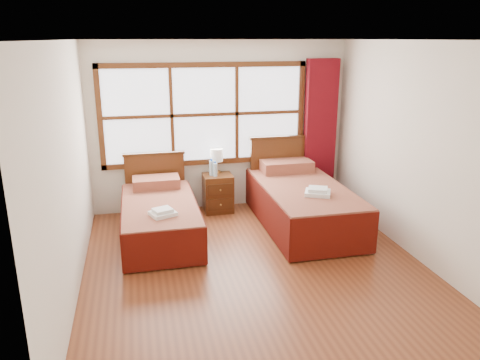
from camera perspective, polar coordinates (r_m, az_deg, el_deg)
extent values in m
plane|color=brown|center=(5.65, 1.98, -10.67)|extent=(4.50, 4.50, 0.00)
plane|color=white|center=(5.01, 2.29, 16.70)|extent=(4.50, 4.50, 0.00)
plane|color=silver|center=(7.33, -2.40, 6.54)|extent=(4.00, 0.00, 4.00)
plane|color=silver|center=(5.07, -20.31, 0.77)|extent=(0.00, 4.50, 4.50)
plane|color=silver|center=(6.00, 20.94, 3.10)|extent=(0.00, 4.50, 4.50)
cube|color=white|center=(7.23, -4.35, 7.97)|extent=(3.00, 0.02, 1.40)
cube|color=#4E2811|center=(7.36, -4.20, 2.25)|extent=(3.16, 0.06, 0.08)
cube|color=#4E2811|center=(7.13, -4.46, 13.83)|extent=(3.16, 0.06, 0.08)
cube|color=#4E2811|center=(7.15, -16.72, 7.21)|extent=(0.08, 0.06, 1.56)
cube|color=#4E2811|center=(7.58, 7.38, 8.30)|extent=(0.08, 0.06, 1.56)
cube|color=#4E2811|center=(7.15, -8.32, 7.75)|extent=(0.05, 0.05, 1.40)
cube|color=#4E2811|center=(7.30, -0.40, 8.10)|extent=(0.05, 0.05, 1.40)
cube|color=#4E2811|center=(7.21, -4.32, 7.95)|extent=(3.00, 0.05, 0.05)
cube|color=#640A12|center=(7.67, 9.71, 5.79)|extent=(0.50, 0.16, 2.30)
cube|color=#3E200D|center=(6.47, -9.66, -5.85)|extent=(0.86, 1.72, 0.28)
cube|color=#610E0D|center=(6.38, -9.77, -3.72)|extent=(0.96, 1.91, 0.23)
cube|color=#561009|center=(6.43, -14.03, -5.16)|extent=(0.03, 1.91, 0.48)
cube|color=#561009|center=(6.46, -5.43, -4.57)|extent=(0.03, 1.91, 0.48)
cube|color=#561009|center=(5.55, -9.12, -8.45)|extent=(0.96, 0.03, 0.48)
cube|color=#610E0D|center=(6.97, -10.19, -0.27)|extent=(0.67, 0.39, 0.15)
cube|color=#4E2811|center=(7.31, -10.27, -0.47)|extent=(0.90, 0.06, 0.94)
cube|color=#3E200D|center=(7.18, -10.47, 3.17)|extent=(0.94, 0.08, 0.04)
cube|color=#3E200D|center=(6.85, 7.62, -4.24)|extent=(1.01, 2.01, 0.33)
cube|color=#610E0D|center=(6.75, 7.72, -1.85)|extent=(1.13, 2.23, 0.27)
cube|color=#561009|center=(6.63, 3.09, -3.57)|extent=(0.03, 2.23, 0.56)
cube|color=#561009|center=(7.01, 11.99, -2.79)|extent=(0.03, 2.23, 0.56)
cube|color=#561009|center=(5.85, 11.43, -6.79)|extent=(1.13, 0.03, 0.56)
cube|color=#610E0D|center=(7.41, 5.63, 1.75)|extent=(0.79, 0.46, 0.18)
cube|color=#4E2811|center=(7.63, 5.13, 1.11)|extent=(1.05, 0.06, 1.09)
cube|color=#3E200D|center=(7.50, 5.25, 5.22)|extent=(1.09, 0.08, 0.04)
cube|color=#4E2811|center=(7.32, -2.71, -1.59)|extent=(0.44, 0.39, 0.59)
cube|color=#3E200D|center=(7.17, -2.40, -3.00)|extent=(0.39, 0.02, 0.18)
cube|color=#3E200D|center=(7.09, -2.42, -1.21)|extent=(0.39, 0.02, 0.18)
sphere|color=#B0893B|center=(7.15, -2.37, -3.05)|extent=(0.03, 0.03, 0.03)
sphere|color=#B0893B|center=(7.07, -2.39, -1.25)|extent=(0.03, 0.03, 0.03)
cube|color=white|center=(5.88, -9.39, -4.05)|extent=(0.37, 0.34, 0.05)
cube|color=white|center=(5.86, -9.41, -3.65)|extent=(0.27, 0.26, 0.04)
cube|color=white|center=(6.36, 9.45, -1.56)|extent=(0.42, 0.40, 0.05)
cube|color=white|center=(6.34, 9.47, -1.14)|extent=(0.32, 0.30, 0.05)
cylinder|color=#C2873E|center=(7.37, -2.84, 1.01)|extent=(0.12, 0.12, 0.02)
cylinder|color=#C2873E|center=(7.34, -2.85, 1.71)|extent=(0.03, 0.03, 0.16)
cylinder|color=white|center=(7.30, -2.87, 3.08)|extent=(0.20, 0.20, 0.20)
cylinder|color=#A4C6D3|center=(7.18, -3.49, 1.45)|extent=(0.07, 0.07, 0.23)
cylinder|color=blue|center=(7.15, -3.51, 2.46)|extent=(0.03, 0.03, 0.03)
cylinder|color=#A4C6D3|center=(7.14, -3.04, 1.25)|extent=(0.06, 0.06, 0.20)
cylinder|color=blue|center=(7.11, -3.05, 2.15)|extent=(0.03, 0.03, 0.03)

